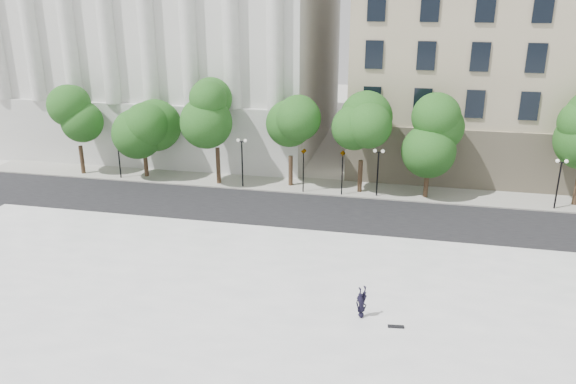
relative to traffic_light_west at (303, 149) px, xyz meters
name	(u,v)px	position (x,y,z in m)	size (l,w,h in m)	color
ground	(230,361)	(0.92, -22.30, -3.69)	(160.00, 160.00, 0.00)	beige
plaza	(248,320)	(0.92, -19.30, -3.47)	(44.00, 22.00, 0.45)	white
street	(305,213)	(0.92, -4.30, -3.68)	(60.00, 8.00, 0.02)	black
far_sidewalk	(318,186)	(0.92, 1.70, -3.63)	(60.00, 4.00, 0.12)	#A19F95
building_west	(183,17)	(-16.08, 16.27, 9.19)	(31.50, 27.65, 25.60)	silver
building_east	(555,40)	(20.92, 16.61, 7.45)	(36.00, 26.15, 23.00)	#BCAE90
traffic_light_west	(303,149)	(0.00, 0.00, 0.00)	(0.79, 1.76, 4.19)	black
traffic_light_east	(343,151)	(3.12, 0.00, 0.05)	(0.55, 1.87, 4.24)	black
person_lying	(361,313)	(6.29, -18.23, -3.02)	(0.60, 0.39, 1.63)	black
skateboard	(396,327)	(7.98, -18.78, -3.20)	(0.76, 0.20, 0.08)	black
street_trees	(296,127)	(-0.85, 1.12, 1.43)	(44.61, 4.64, 7.70)	#382619
lamp_posts	(314,159)	(0.79, 0.30, -0.90)	(36.11, 0.28, 4.18)	black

